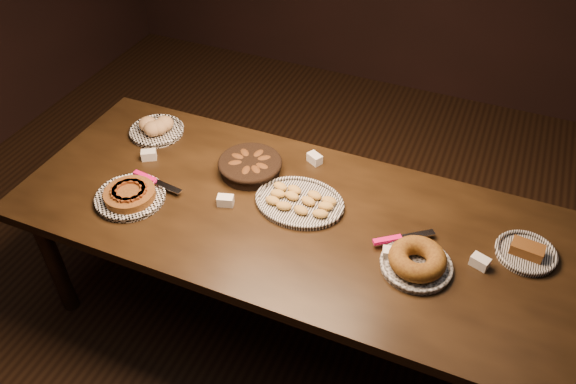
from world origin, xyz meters
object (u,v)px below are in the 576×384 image
at_px(buffet_table, 287,224).
at_px(madeleine_platter, 300,202).
at_px(apple_tart_plate, 130,195).
at_px(bundt_cake_plate, 417,261).

height_order(buffet_table, madeleine_platter, madeleine_platter).
height_order(apple_tart_plate, madeleine_platter, apple_tart_plate).
bearing_deg(madeleine_platter, apple_tart_plate, -138.15).
bearing_deg(bundt_cake_plate, buffet_table, -172.40).
bearing_deg(buffet_table, madeleine_platter, 63.24).
xyz_separation_m(buffet_table, madeleine_platter, (0.03, 0.07, 0.09)).
distance_m(buffet_table, apple_tart_plate, 0.70).
bearing_deg(apple_tart_plate, buffet_table, -0.10).
xyz_separation_m(buffet_table, bundt_cake_plate, (0.59, -0.09, 0.11)).
distance_m(apple_tart_plate, madeleine_platter, 0.75).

